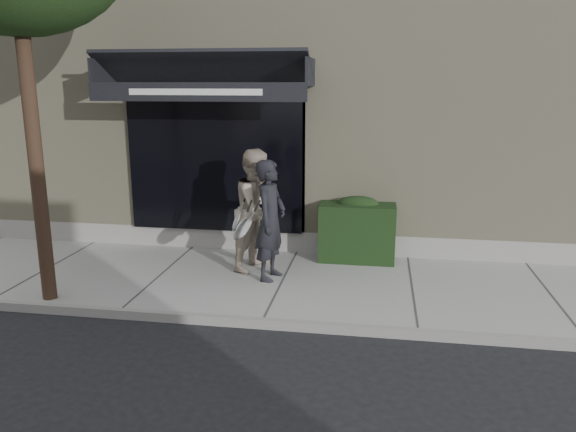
# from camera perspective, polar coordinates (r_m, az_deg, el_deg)

# --- Properties ---
(ground) EXTENTS (80.00, 80.00, 0.00)m
(ground) POSITION_cam_1_polar(r_m,az_deg,el_deg) (8.96, -0.51, -7.21)
(ground) COLOR black
(ground) RESTS_ON ground
(sidewalk) EXTENTS (20.00, 3.00, 0.12)m
(sidewalk) POSITION_cam_1_polar(r_m,az_deg,el_deg) (8.94, -0.51, -6.85)
(sidewalk) COLOR gray
(sidewalk) RESTS_ON ground
(curb) EXTENTS (20.00, 0.10, 0.14)m
(curb) POSITION_cam_1_polar(r_m,az_deg,el_deg) (7.53, -2.55, -10.82)
(curb) COLOR gray
(curb) RESTS_ON ground
(building_facade) EXTENTS (14.30, 8.04, 5.64)m
(building_facade) POSITION_cam_1_polar(r_m,az_deg,el_deg) (13.30, 3.14, 11.61)
(building_facade) COLOR tan
(building_facade) RESTS_ON ground
(hedge) EXTENTS (1.30, 0.70, 1.14)m
(hedge) POSITION_cam_1_polar(r_m,az_deg,el_deg) (9.84, 7.05, -1.39)
(hedge) COLOR black
(hedge) RESTS_ON sidewalk
(pedestrian_front) EXTENTS (0.81, 0.93, 1.89)m
(pedestrian_front) POSITION_cam_1_polar(r_m,az_deg,el_deg) (8.73, -1.82, -0.45)
(pedestrian_front) COLOR black
(pedestrian_front) RESTS_ON sidewalk
(pedestrian_back) EXTENTS (1.08, 1.19, 2.00)m
(pedestrian_back) POSITION_cam_1_polar(r_m,az_deg,el_deg) (9.21, -3.09, 0.63)
(pedestrian_back) COLOR #B7A792
(pedestrian_back) RESTS_ON sidewalk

